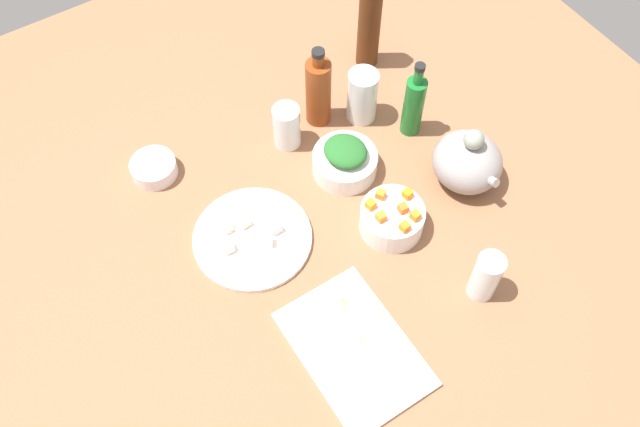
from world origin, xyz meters
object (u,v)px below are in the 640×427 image
Objects in this scene: bowl_small_side at (154,168)px; teapot at (467,161)px; bowl_greens at (345,163)px; bowl_carrots at (392,219)px; drinking_glass_1 at (362,96)px; cutting_board at (354,349)px; plate_tofu at (252,238)px; drinking_glass_0 at (486,276)px; drinking_glass_2 at (287,126)px; bottle_0 at (318,91)px; bottle_1 at (369,26)px; bottle_2 at (414,105)px.

teapot is at bearing 56.16° from bowl_small_side.
bowl_greens is 18.14cm from bowl_carrots.
drinking_glass_1 is (-11.46, 12.44, 4.18)cm from bowl_greens.
bowl_carrots is (-19.02, 22.60, 2.72)cm from cutting_board.
cutting_board is 49.00cm from teapot.
plate_tofu is 1.86× the size of drinking_glass_1.
drinking_glass_2 is at bearing -166.47° from drinking_glass_0.
teapot is (39.08, 58.29, 4.42)cm from bowl_small_side.
bowl_small_side is 76.67cm from drinking_glass_0.
cutting_board is 1.36× the size of bottle_0.
bowl_greens is at bearing 148.64° from cutting_board.
bowl_greens is at bearing 179.87° from bowl_carrots.
bowl_small_side is 0.75× the size of drinking_glass_1.
teapot is at bearing -3.59° from bottle_1.
bottle_2 is (14.66, 16.50, -0.80)cm from bottle_0.
bottle_2 is 1.89× the size of drinking_glass_2.
bowl_small_side is 0.47× the size of bottle_0.
bottle_0 is at bearing 154.07° from cutting_board.
bowl_small_side is 0.39× the size of bottle_1.
drinking_glass_0 is (3.26, 29.11, 5.72)cm from cutting_board.
bottle_2 reaches higher than plate_tofu.
cutting_board is at bearing -36.59° from bottle_1.
bottle_0 is 1.97× the size of drinking_glass_2.
bottle_0 is 1.60× the size of drinking_glass_1.
drinking_glass_1 is at bearing -142.87° from bottle_2.
bowl_small_side is (-22.65, -36.92, -0.77)cm from bowl_greens.
drinking_glass_1 is (-27.90, -8.93, 0.54)cm from teapot.
cutting_board is 2.88× the size of bowl_small_side.
drinking_glass_0 reaches higher than plate_tofu.
bottle_1 is at bearing 151.23° from bowl_carrots.
bottle_2 reaches higher than bowl_carrots.
bottle_2 is at bearing 132.41° from cutting_board.
teapot is at bearing 52.43° from bowl_greens.
bottle_1 is 1.92× the size of drinking_glass_1.
bowl_carrots is 28.60cm from bottle_2.
drinking_glass_0 is at bearing 43.09° from plate_tofu.
bottle_1 reaches higher than bottle_0.
drinking_glass_2 is (-2.68, -19.11, -1.27)cm from drinking_glass_1.
plate_tofu is at bearing 20.05° from bowl_small_side.
bowl_carrots is 23.41cm from drinking_glass_0.
bottle_2 reaches higher than drinking_glass_1.
teapot is (-1.70, 21.41, 3.11)cm from bowl_carrots.
drinking_glass_1 is (14.22, -11.57, -4.70)cm from bottle_1.
drinking_glass_1 is at bearing -162.26° from teapot.
bowl_small_side is (-40.78, -36.88, -1.30)cm from bowl_carrots.
drinking_glass_2 reaches higher than cutting_board.
bottle_1 is at bearing 114.38° from bottle_0.
bowl_small_side is 0.49× the size of bottle_2.
cutting_board is 29.84cm from drinking_glass_0.
bottle_2 is (-38.82, 42.51, 8.17)cm from cutting_board.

